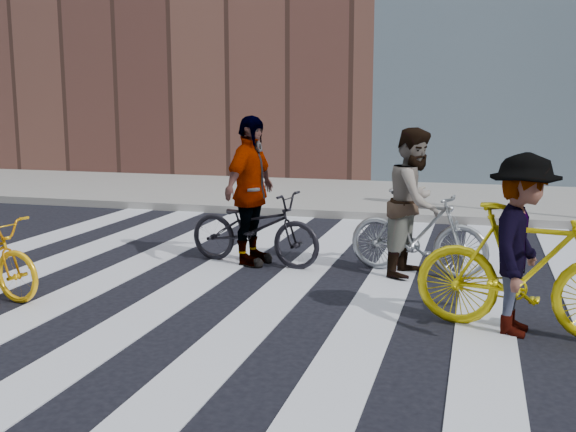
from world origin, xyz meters
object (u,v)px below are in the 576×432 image
at_px(rider_mid, 415,202).
at_px(rider_right, 521,245).
at_px(bike_yellow_right, 526,270).
at_px(rider_rear, 250,191).
at_px(bike_dark_rear, 254,228).
at_px(bike_silver_mid, 418,233).

height_order(rider_mid, rider_right, rider_mid).
xyz_separation_m(bike_yellow_right, rider_rear, (-3.31, 1.88, 0.37)).
xyz_separation_m(bike_dark_rear, rider_mid, (2.06, 0.04, 0.42)).
relative_size(bike_dark_rear, rider_rear, 0.96).
height_order(bike_silver_mid, bike_yellow_right, bike_yellow_right).
distance_m(bike_silver_mid, bike_yellow_right, 2.24).
bearing_deg(bike_yellow_right, bike_dark_rear, 70.89).
xyz_separation_m(bike_yellow_right, bike_dark_rear, (-3.26, 1.88, -0.11)).
relative_size(bike_yellow_right, rider_mid, 1.11).
height_order(bike_silver_mid, bike_dark_rear, bike_silver_mid).
relative_size(bike_yellow_right, rider_rear, 1.03).
relative_size(bike_yellow_right, rider_right, 1.20).
xyz_separation_m(bike_silver_mid, bike_dark_rear, (-2.11, -0.04, -0.04)).
bearing_deg(bike_dark_rear, rider_right, -110.95).
bearing_deg(rider_mid, bike_yellow_right, -134.65).
bearing_deg(rider_right, rider_mid, 41.62).
bearing_deg(rider_mid, rider_rear, 104.70).
distance_m(rider_mid, rider_right, 2.24).
height_order(bike_silver_mid, rider_rear, rider_rear).
xyz_separation_m(bike_silver_mid, rider_mid, (-0.05, 0.00, 0.38)).
height_order(bike_yellow_right, rider_rear, rider_rear).
distance_m(bike_silver_mid, rider_rear, 2.21).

